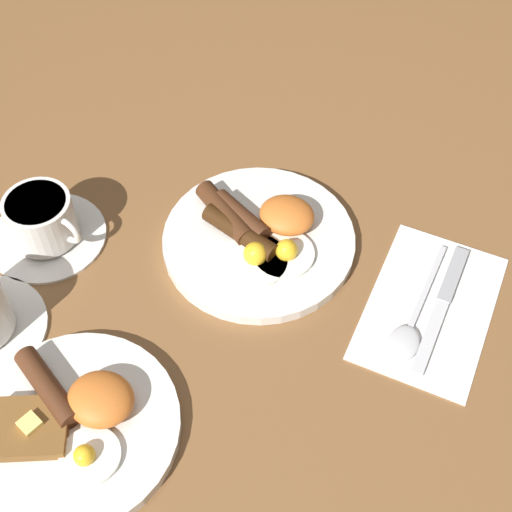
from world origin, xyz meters
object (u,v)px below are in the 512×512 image
(breakfast_plate_far, at_px, (74,422))
(teacup_near, at_px, (43,223))
(knife, at_px, (443,300))
(breakfast_plate_near, at_px, (259,236))
(spoon, at_px, (408,331))

(breakfast_plate_far, xyz_separation_m, teacup_near, (0.17, -0.21, 0.02))
(teacup_near, bearing_deg, knife, -169.97)
(breakfast_plate_far, distance_m, knife, 0.45)
(breakfast_plate_near, xyz_separation_m, breakfast_plate_far, (0.09, 0.31, -0.00))
(breakfast_plate_near, relative_size, knife, 1.27)
(teacup_near, xyz_separation_m, spoon, (-0.47, -0.03, -0.02))
(breakfast_plate_near, height_order, breakfast_plate_far, same)
(breakfast_plate_near, relative_size, teacup_near, 1.63)
(breakfast_plate_near, bearing_deg, teacup_near, 19.91)
(knife, relative_size, spoon, 1.05)
(knife, xyz_separation_m, spoon, (0.03, 0.06, 0.00))
(breakfast_plate_near, distance_m, teacup_near, 0.27)
(breakfast_plate_far, relative_size, spoon, 1.23)
(breakfast_plate_near, xyz_separation_m, teacup_near, (0.26, 0.09, 0.02))
(breakfast_plate_far, bearing_deg, teacup_near, -52.16)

